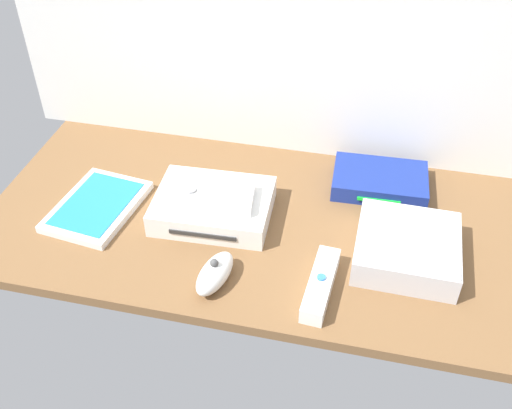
{
  "coord_description": "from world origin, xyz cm",
  "views": [
    {
      "loc": [
        18.32,
        -80.33,
        73.0
      ],
      "look_at": [
        0.0,
        0.0,
        4.0
      ],
      "focal_mm": 42.1,
      "sensor_mm": 36.0,
      "label": 1
    }
  ],
  "objects_px": {
    "game_case": "(97,206)",
    "network_router": "(380,181)",
    "remote_nunchuk": "(215,273)",
    "game_console": "(214,205)",
    "remote_classic_pad": "(213,197)",
    "mini_computer": "(407,248)",
    "remote_wand": "(321,285)"
  },
  "relations": [
    {
      "from": "game_case",
      "to": "network_router",
      "type": "bearing_deg",
      "value": 27.1
    },
    {
      "from": "game_case",
      "to": "remote_nunchuk",
      "type": "height_order",
      "value": "remote_nunchuk"
    },
    {
      "from": "game_console",
      "to": "remote_classic_pad",
      "type": "distance_m",
      "value": 0.04
    },
    {
      "from": "mini_computer",
      "to": "remote_wand",
      "type": "xyz_separation_m",
      "value": [
        -0.13,
        -0.1,
        -0.01
      ]
    },
    {
      "from": "mini_computer",
      "to": "remote_classic_pad",
      "type": "xyz_separation_m",
      "value": [
        -0.35,
        0.03,
        0.03
      ]
    },
    {
      "from": "game_console",
      "to": "network_router",
      "type": "distance_m",
      "value": 0.33
    },
    {
      "from": "network_router",
      "to": "remote_wand",
      "type": "xyz_separation_m",
      "value": [
        -0.07,
        -0.29,
        -0.0
      ]
    },
    {
      "from": "mini_computer",
      "to": "remote_wand",
      "type": "distance_m",
      "value": 0.17
    },
    {
      "from": "remote_nunchuk",
      "to": "remote_classic_pad",
      "type": "relative_size",
      "value": 0.7
    },
    {
      "from": "network_router",
      "to": "remote_wand",
      "type": "distance_m",
      "value": 0.3
    },
    {
      "from": "game_case",
      "to": "remote_classic_pad",
      "type": "xyz_separation_m",
      "value": [
        0.22,
        0.02,
        0.05
      ]
    },
    {
      "from": "game_console",
      "to": "remote_wand",
      "type": "relative_size",
      "value": 1.44
    },
    {
      "from": "game_console",
      "to": "mini_computer",
      "type": "xyz_separation_m",
      "value": [
        0.35,
        -0.04,
        0.0
      ]
    },
    {
      "from": "remote_wand",
      "to": "remote_nunchuk",
      "type": "bearing_deg",
      "value": -169.87
    },
    {
      "from": "mini_computer",
      "to": "game_case",
      "type": "height_order",
      "value": "mini_computer"
    },
    {
      "from": "game_case",
      "to": "remote_wand",
      "type": "distance_m",
      "value": 0.45
    },
    {
      "from": "remote_nunchuk",
      "to": "game_console",
      "type": "bearing_deg",
      "value": 118.29
    },
    {
      "from": "remote_nunchuk",
      "to": "remote_classic_pad",
      "type": "distance_m",
      "value": 0.16
    },
    {
      "from": "remote_nunchuk",
      "to": "remote_wand",
      "type": "bearing_deg",
      "value": 17.93
    },
    {
      "from": "remote_classic_pad",
      "to": "game_console",
      "type": "bearing_deg",
      "value": 100.52
    },
    {
      "from": "remote_wand",
      "to": "game_console",
      "type": "bearing_deg",
      "value": 150.42
    },
    {
      "from": "game_case",
      "to": "remote_nunchuk",
      "type": "relative_size",
      "value": 1.93
    },
    {
      "from": "game_console",
      "to": "remote_nunchuk",
      "type": "height_order",
      "value": "remote_nunchuk"
    },
    {
      "from": "game_case",
      "to": "remote_wand",
      "type": "xyz_separation_m",
      "value": [
        0.44,
        -0.11,
        0.01
      ]
    },
    {
      "from": "game_console",
      "to": "remote_wand",
      "type": "bearing_deg",
      "value": -36.0
    },
    {
      "from": "game_case",
      "to": "network_router",
      "type": "relative_size",
      "value": 1.12
    },
    {
      "from": "game_case",
      "to": "network_router",
      "type": "height_order",
      "value": "network_router"
    },
    {
      "from": "mini_computer",
      "to": "network_router",
      "type": "xyz_separation_m",
      "value": [
        -0.06,
        0.19,
        -0.01
      ]
    },
    {
      "from": "remote_wand",
      "to": "remote_classic_pad",
      "type": "relative_size",
      "value": 0.99
    },
    {
      "from": "game_case",
      "to": "remote_wand",
      "type": "height_order",
      "value": "remote_wand"
    },
    {
      "from": "mini_computer",
      "to": "remote_classic_pad",
      "type": "distance_m",
      "value": 0.35
    },
    {
      "from": "game_console",
      "to": "mini_computer",
      "type": "distance_m",
      "value": 0.35
    }
  ]
}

